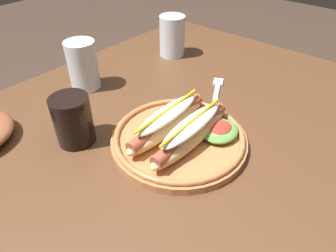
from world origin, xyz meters
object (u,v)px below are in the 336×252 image
object	(u,v)px
fork	(217,87)
water_cup	(172,36)
soda_cup	(73,120)
hot_dog_plate	(181,133)
extra_cup	(83,65)

from	to	relation	value
fork	water_cup	world-z (taller)	water_cup
soda_cup	water_cup	distance (m)	0.48
hot_dog_plate	water_cup	bearing A→B (deg)	42.06
hot_dog_plate	soda_cup	bearing A→B (deg)	127.82
water_cup	fork	bearing A→B (deg)	-110.64
soda_cup	extra_cup	size ratio (longest dim) A/B	0.83
extra_cup	hot_dog_plate	bearing A→B (deg)	-92.96
hot_dog_plate	water_cup	size ratio (longest dim) A/B	2.27
hot_dog_plate	water_cup	distance (m)	0.45
extra_cup	water_cup	bearing A→B (deg)	-8.24
soda_cup	extra_cup	xyz separation A→B (m)	(0.15, 0.17, 0.01)
hot_dog_plate	extra_cup	distance (m)	0.35
hot_dog_plate	soda_cup	size ratio (longest dim) A/B	2.69
soda_cup	water_cup	xyz separation A→B (m)	(0.47, 0.12, 0.01)
extra_cup	soda_cup	bearing A→B (deg)	-132.42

